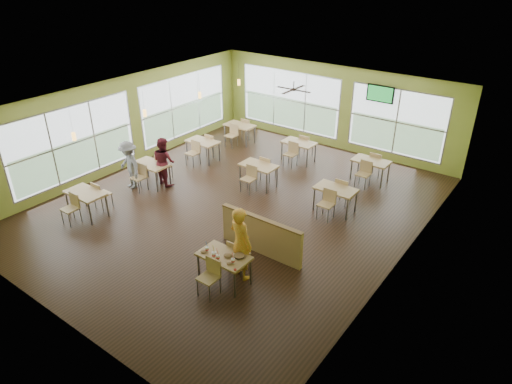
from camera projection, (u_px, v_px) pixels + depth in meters
room at (236, 158)px, 13.16m from camera, size 12.00×12.04×3.20m
window_bays at (232, 117)px, 16.80m from camera, size 9.24×10.24×2.38m
main_table at (224, 259)px, 10.42m from camera, size 1.22×1.52×0.87m
half_wall_divider at (261, 235)px, 11.51m from camera, size 2.40×0.14×1.04m
dining_tables at (244, 160)px, 15.38m from camera, size 6.92×8.72×0.87m
pendant_lights at (172, 104)px, 14.92m from camera, size 0.11×7.31×0.86m
ceiling_fan at (294, 89)px, 14.67m from camera, size 1.25×1.25×0.29m
tv_backwall at (380, 94)px, 16.02m from camera, size 1.00×0.07×0.60m
man_plaid at (241, 243)px, 10.49m from camera, size 0.76×0.59×1.85m
patron_maroon at (164, 161)px, 14.90m from camera, size 0.89×0.76×1.61m
patron_grey at (129, 165)px, 14.66m from camera, size 1.13×0.80×1.59m
cup_blue at (207, 249)px, 10.47m from camera, size 0.09×0.09×0.31m
cup_yellow at (214, 255)px, 10.26m from camera, size 0.10×0.10×0.38m
cup_red_near at (218, 257)px, 10.18m from camera, size 0.09×0.09×0.34m
cup_red_far at (233, 261)px, 10.07m from camera, size 0.09×0.09×0.32m
food_basket at (239, 256)px, 10.28m from camera, size 0.25×0.25×0.06m
ketchup_cup at (235, 270)px, 9.88m from camera, size 0.06×0.06×0.03m
wrapper_left at (204, 252)px, 10.46m from camera, size 0.16×0.14×0.04m
wrapper_mid at (228, 255)px, 10.32m from camera, size 0.25×0.24×0.05m
wrapper_right at (230, 264)px, 10.06m from camera, size 0.16×0.15×0.03m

